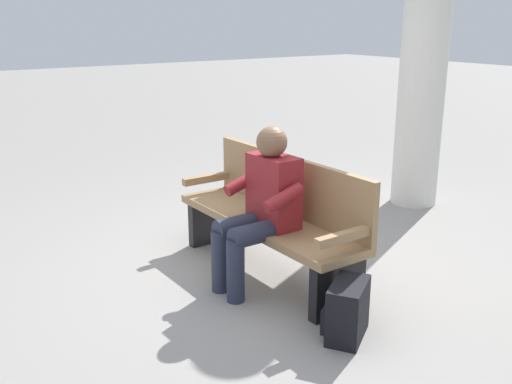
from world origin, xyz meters
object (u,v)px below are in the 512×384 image
bench_near (274,215)px  person_seated (261,205)px  support_pillar (426,38)px  backpack (347,311)px

bench_near → person_seated: (-0.15, 0.23, 0.17)m
person_seated → support_pillar: size_ratio=0.35×
person_seated → backpack: size_ratio=2.88×
bench_near → backpack: size_ratio=4.41×
person_seated → support_pillar: support_pillar is taller
bench_near → person_seated: person_seated is taller
bench_near → backpack: 1.11m
bench_near → person_seated: 0.33m
backpack → support_pillar: size_ratio=0.12×
backpack → support_pillar: 3.34m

